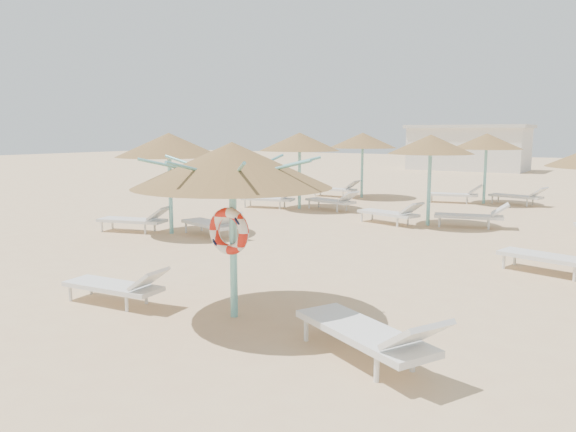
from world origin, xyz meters
The scene contains 6 objects.
ground centered at (0.00, 0.00, 0.00)m, with size 120.00×120.00×0.00m, color #D5B181.
main_palapa centered at (0.20, -0.16, 2.25)m, with size 2.89×2.89×2.59m.
lounger_main_a centered at (-1.72, -0.69, 0.32)m, with size 1.86×0.73×0.66m.
lounger_main_b centered at (2.62, -0.62, 0.38)m, with size 2.24×1.55×0.79m.
palapa_field centered at (-0.24, 10.81, 2.30)m, with size 15.62×14.58×2.72m.
service_hut centered at (-6.00, 35.00, 1.64)m, with size 8.40×4.40×3.25m.
Camera 1 is at (5.26, -6.50, 2.73)m, focal length 35.00 mm.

